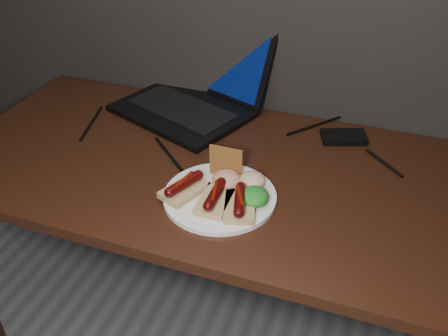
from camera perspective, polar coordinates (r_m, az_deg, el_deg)
name	(u,v)px	position (r m, az deg, el deg)	size (l,w,h in m)	color
desk	(207,191)	(1.38, -1.99, -2.59)	(1.40, 0.70, 0.75)	#37180D
laptop	(195,92)	(1.58, -3.34, 8.64)	(0.49, 0.48, 0.25)	black
hard_drive	(344,137)	(1.47, 13.51, 3.46)	(0.12, 0.07, 0.02)	black
desk_cables	(230,138)	(1.43, 0.72, 3.49)	(0.93, 0.45, 0.01)	black
plate	(220,196)	(1.20, -0.49, -3.27)	(0.27, 0.27, 0.01)	white
bread_sausage_left	(184,187)	(1.20, -4.56, -2.23)	(0.11, 0.13, 0.04)	#DBC380
bread_sausage_center	(215,198)	(1.16, -1.03, -3.44)	(0.07, 0.12, 0.04)	#DBC380
bread_sausage_right	(240,203)	(1.15, 1.81, -4.07)	(0.10, 0.13, 0.04)	#DBC380
crispbread	(226,162)	(1.23, 0.23, 0.66)	(0.09, 0.01, 0.09)	#AE6A2F
salad_greens	(254,197)	(1.16, 3.45, -3.29)	(0.07, 0.07, 0.04)	#13621A
salsa_mound	(226,179)	(1.21, 0.28, -1.31)	(0.07, 0.07, 0.04)	#A11012
coleslaw_mound	(252,180)	(1.22, 3.25, -1.37)	(0.06, 0.06, 0.04)	beige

